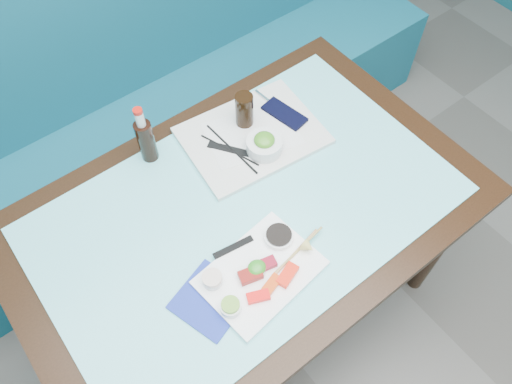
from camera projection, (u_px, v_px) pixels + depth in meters
booth_bench at (132, 124)px, 2.17m from camera, size 3.00×0.56×1.17m
dining_table at (247, 223)px, 1.56m from camera, size 1.40×0.90×0.75m
glass_top at (247, 209)px, 1.49m from camera, size 1.22×0.76×0.01m
sashimi_plate at (260, 273)px, 1.37m from camera, size 0.34×0.26×0.02m
salmon_left at (258, 297)px, 1.31m from camera, size 0.07×0.05×0.01m
salmon_mid at (272, 284)px, 1.33m from camera, size 0.07×0.04×0.01m
salmon_right at (288, 275)px, 1.34m from camera, size 0.08×0.06×0.02m
tuna_left at (250, 275)px, 1.34m from camera, size 0.07×0.05×0.02m
tuna_right at (266, 264)px, 1.36m from camera, size 0.06×0.04×0.02m
seaweed_garnish at (257, 268)px, 1.35m from camera, size 0.06×0.06×0.03m
ramekin_wasabi at (231, 307)px, 1.29m from camera, size 0.06×0.06×0.02m
wasabi_fill at (230, 305)px, 1.28m from camera, size 0.06×0.06×0.01m
ramekin_ginger at (212, 280)px, 1.33m from camera, size 0.07×0.07×0.02m
ginger_fill at (212, 278)px, 1.32m from camera, size 0.06×0.06×0.01m
soy_dish at (279, 237)px, 1.41m from camera, size 0.10×0.10×0.02m
soy_fill at (279, 235)px, 1.40m from camera, size 0.08×0.08×0.01m
lemon_wedge at (308, 247)px, 1.38m from camera, size 0.04×0.04×0.04m
chopstick_sleeve at (233, 247)px, 1.40m from camera, size 0.12×0.04×0.00m
wooden_chopstick_a at (295, 253)px, 1.39m from camera, size 0.19×0.04×0.01m
wooden_chopstick_b at (298, 251)px, 1.39m from camera, size 0.21×0.04×0.01m
serving_tray at (252, 136)px, 1.63m from camera, size 0.47×0.37×0.02m
paper_placemat at (252, 134)px, 1.62m from camera, size 0.33×0.27×0.00m
seaweed_bowl at (264, 145)px, 1.57m from camera, size 0.13×0.13×0.05m
seaweed_salad at (264, 140)px, 1.55m from camera, size 0.07×0.07×0.03m
cola_glass at (244, 110)px, 1.60m from camera, size 0.07×0.07×0.12m
navy_pouch at (284, 114)px, 1.67m from camera, size 0.09×0.16×0.01m
fork at (264, 97)px, 1.71m from camera, size 0.02×0.08×0.01m
black_chopstick_a at (230, 150)px, 1.59m from camera, size 0.08×0.21×0.01m
black_chopstick_b at (232, 149)px, 1.59m from camera, size 0.02×0.25×0.01m
tray_sleeve at (231, 150)px, 1.59m from camera, size 0.11×0.14×0.00m
cola_bottle_body at (146, 141)px, 1.53m from camera, size 0.07×0.07×0.15m
cola_bottle_neck at (140, 119)px, 1.45m from camera, size 0.03×0.03×0.05m
cola_bottle_cap at (138, 111)px, 1.42m from camera, size 0.03×0.03×0.01m
blue_napkin at (211, 300)px, 1.33m from camera, size 0.21×0.21×0.01m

